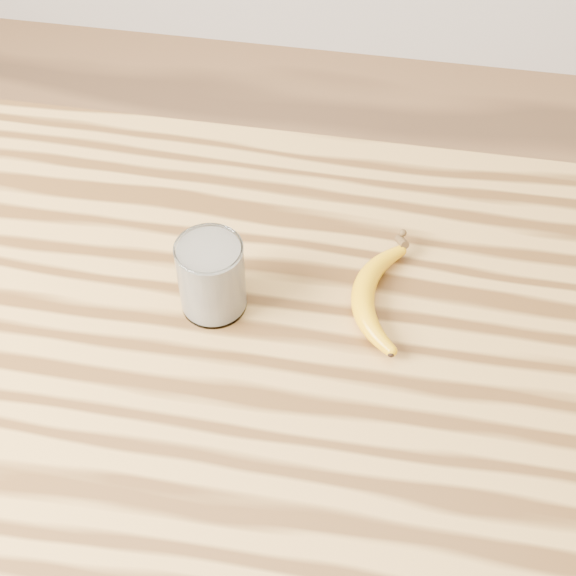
# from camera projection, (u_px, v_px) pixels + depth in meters

# --- Properties ---
(room) EXTENTS (4.04, 4.04, 2.70)m
(room) POSITION_uv_depth(u_px,v_px,m) (167.00, 5.00, 0.70)
(room) COLOR brown
(room) RESTS_ON ground
(table) EXTENTS (1.20, 0.80, 0.90)m
(table) POSITION_uv_depth(u_px,v_px,m) (214.00, 376.00, 1.14)
(table) COLOR #AD8140
(table) RESTS_ON ground
(smoothie_glass) EXTENTS (0.09, 0.09, 0.11)m
(smoothie_glass) POSITION_uv_depth(u_px,v_px,m) (211.00, 277.00, 1.02)
(smoothie_glass) COLOR white
(smoothie_glass) RESTS_ON table
(banana) EXTENTS (0.10, 0.26, 0.03)m
(banana) POSITION_uv_depth(u_px,v_px,m) (362.00, 294.00, 1.05)
(banana) COLOR #D99A09
(banana) RESTS_ON table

